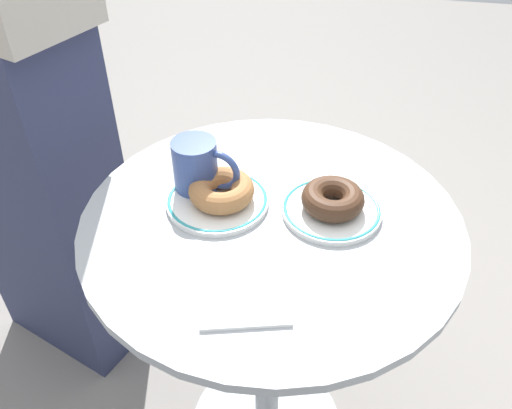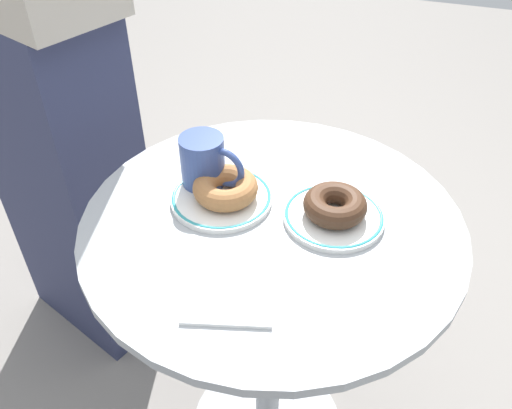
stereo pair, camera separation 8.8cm
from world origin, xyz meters
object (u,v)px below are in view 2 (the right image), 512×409
object	(u,v)px
donut_cinnamon	(225,187)
coffee_mug	(205,163)
plate_left	(222,198)
plate_right	(334,216)
person_figure	(33,50)
paper_napkin	(229,293)
cafe_table	(270,311)
donut_chocolate	(335,205)

from	to	relation	value
donut_cinnamon	coffee_mug	distance (m)	0.06
plate_left	donut_cinnamon	bearing A→B (deg)	-1.20
plate_right	person_figure	size ratio (longest dim) A/B	0.10
plate_right	coffee_mug	size ratio (longest dim) A/B	1.38
plate_left	donut_cinnamon	world-z (taller)	donut_cinnamon
plate_left	paper_napkin	distance (m)	0.22
cafe_table	paper_napkin	size ratio (longest dim) A/B	5.58
plate_right	coffee_mug	bearing A→B (deg)	176.83
coffee_mug	person_figure	bearing A→B (deg)	159.84
paper_napkin	person_figure	size ratio (longest dim) A/B	0.07
plate_left	donut_chocolate	bearing A→B (deg)	4.32
plate_left	plate_right	world-z (taller)	same
donut_cinnamon	person_figure	size ratio (longest dim) A/B	0.07
plate_right	donut_chocolate	bearing A→B (deg)	-14.04
donut_cinnamon	coffee_mug	size ratio (longest dim) A/B	0.92
plate_right	cafe_table	bearing A→B (deg)	-162.65
donut_chocolate	person_figure	bearing A→B (deg)	165.32
plate_right	paper_napkin	xyz separation A→B (m)	(-0.11, -0.21, -0.00)
plate_right	paper_napkin	bearing A→B (deg)	-116.56
plate_right	paper_napkin	distance (m)	0.24
cafe_table	person_figure	bearing A→B (deg)	160.44
paper_napkin	coffee_mug	size ratio (longest dim) A/B	1.03
plate_left	plate_right	size ratio (longest dim) A/B	1.05
plate_left	person_figure	world-z (taller)	person_figure
cafe_table	donut_cinnamon	size ratio (longest dim) A/B	6.27
cafe_table	person_figure	world-z (taller)	person_figure
plate_right	person_figure	world-z (taller)	person_figure
donut_chocolate	donut_cinnamon	bearing A→B (deg)	-175.44
plate_left	paper_napkin	size ratio (longest dim) A/B	1.40
plate_left	plate_right	bearing A→B (deg)	4.32
cafe_table	donut_chocolate	world-z (taller)	donut_chocolate
donut_chocolate	plate_right	bearing A→B (deg)	165.96
paper_napkin	person_figure	bearing A→B (deg)	146.49
cafe_table	plate_left	xyz separation A→B (m)	(-0.10, 0.02, 0.26)
cafe_table	plate_left	distance (m)	0.27
plate_left	coffee_mug	xyz separation A→B (m)	(-0.04, 0.03, 0.05)
paper_napkin	coffee_mug	world-z (taller)	coffee_mug
cafe_table	paper_napkin	world-z (taller)	paper_napkin
donut_cinnamon	donut_chocolate	world-z (taller)	same
plate_right	plate_left	bearing A→B (deg)	-175.68
cafe_table	plate_right	xyz separation A→B (m)	(0.10, 0.03, 0.26)
coffee_mug	plate_left	bearing A→B (deg)	-34.54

